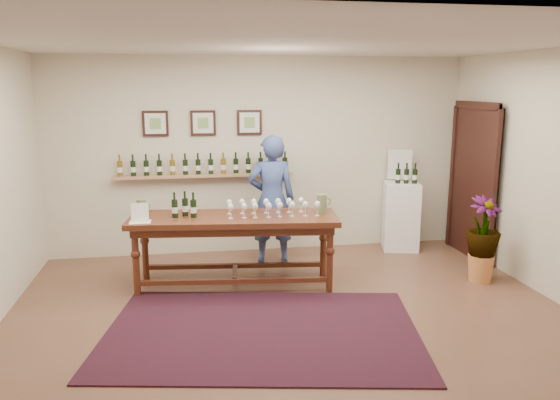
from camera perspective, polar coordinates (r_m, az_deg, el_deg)
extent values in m
plane|color=brown|center=(5.86, 1.36, -12.20)|extent=(6.00, 6.00, 0.00)
plane|color=beige|center=(7.88, -2.11, 4.64)|extent=(6.00, 0.00, 6.00)
plane|color=beige|center=(3.10, 10.50, -6.93)|extent=(6.00, 0.00, 6.00)
plane|color=beige|center=(5.37, 1.51, 16.24)|extent=(6.00, 6.00, 0.00)
cube|color=tan|center=(7.76, -7.87, 2.56)|extent=(2.50, 0.16, 0.04)
cube|color=black|center=(8.12, 19.75, 1.67)|extent=(0.10, 1.00, 2.10)
cube|color=black|center=(8.10, 19.44, 1.66)|extent=(0.04, 1.12, 2.22)
cube|color=black|center=(7.75, -12.89, 7.80)|extent=(0.35, 0.03, 0.35)
cube|color=silver|center=(7.73, -12.90, 7.79)|extent=(0.28, 0.01, 0.28)
cube|color=#7BA452|center=(7.73, -12.90, 7.79)|extent=(0.15, 0.00, 0.15)
cube|color=black|center=(7.75, -8.04, 7.97)|extent=(0.35, 0.03, 0.35)
cube|color=silver|center=(7.73, -8.04, 7.96)|extent=(0.28, 0.01, 0.28)
cube|color=#7BA452|center=(7.72, -8.04, 7.96)|extent=(0.15, 0.00, 0.15)
cube|color=black|center=(7.79, -3.22, 8.09)|extent=(0.35, 0.03, 0.35)
cube|color=silver|center=(7.78, -3.20, 8.08)|extent=(0.28, 0.01, 0.28)
cube|color=#7BA452|center=(7.77, -3.20, 8.08)|extent=(0.15, 0.00, 0.15)
cube|color=#4E130D|center=(5.55, -1.89, -13.56)|extent=(3.40, 2.58, 0.02)
cube|color=#441A11|center=(6.51, -4.85, -1.96)|extent=(2.53, 1.06, 0.07)
cube|color=#441A11|center=(6.53, -4.84, -2.62)|extent=(2.38, 0.91, 0.11)
cylinder|color=#441A11|center=(6.50, -14.81, -6.36)|extent=(0.09, 0.09, 0.80)
cylinder|color=#441A11|center=(6.43, 5.22, -6.19)|extent=(0.09, 0.09, 0.80)
cylinder|color=#441A11|center=(7.02, -13.93, -4.94)|extent=(0.09, 0.09, 0.80)
cylinder|color=#441A11|center=(6.96, 4.54, -4.77)|extent=(0.09, 0.09, 0.80)
cube|color=#441A11|center=(6.45, -4.81, -8.45)|extent=(2.23, 0.31, 0.06)
cube|color=#441A11|center=(6.97, -4.69, -6.86)|extent=(2.23, 0.31, 0.06)
cube|color=#441A11|center=(6.71, -4.75, -7.62)|extent=(0.12, 0.56, 0.06)
cube|color=silver|center=(6.38, -14.44, -1.28)|extent=(0.24, 0.18, 0.22)
cube|color=white|center=(8.27, 12.50, -1.63)|extent=(0.61, 0.61, 1.00)
cube|color=silver|center=(8.30, 12.41, 3.64)|extent=(0.35, 0.11, 0.48)
cone|color=#CD7F44|center=(7.25, 20.20, -6.71)|extent=(0.32, 0.32, 0.34)
imported|color=#163618|center=(7.13, 20.47, -3.17)|extent=(0.60, 0.60, 0.59)
imported|color=#384985|center=(7.39, -0.87, 0.05)|extent=(0.67, 0.47, 1.76)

